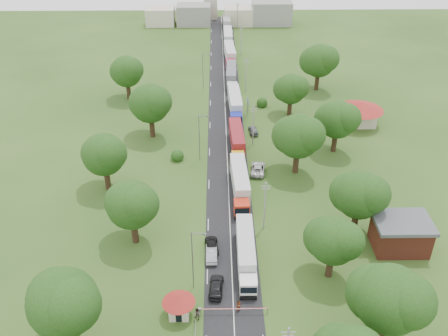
{
  "coord_description": "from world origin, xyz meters",
  "views": [
    {
      "loc": [
        -2.01,
        -70.9,
        51.7
      ],
      "look_at": [
        -0.78,
        6.89,
        3.0
      ],
      "focal_mm": 40.0,
      "sensor_mm": 36.0,
      "label": 1
    }
  ],
  "objects_px": {
    "guard_booth": "(179,303)",
    "truck_0": "(246,252)",
    "pedestrian_near": "(239,306)",
    "car_lane_front": "(216,287)",
    "car_lane_mid": "(212,253)",
    "info_sign": "(248,104)",
    "boom_barrier": "(223,309)"
  },
  "relations": [
    {
      "from": "guard_booth",
      "to": "info_sign",
      "type": "distance_m",
      "value": 61.27
    },
    {
      "from": "boom_barrier",
      "to": "pedestrian_near",
      "type": "distance_m",
      "value": 2.08
    },
    {
      "from": "car_lane_front",
      "to": "car_lane_mid",
      "type": "height_order",
      "value": "car_lane_front"
    },
    {
      "from": "truck_0",
      "to": "car_lane_front",
      "type": "relative_size",
      "value": 2.98
    },
    {
      "from": "guard_booth",
      "to": "boom_barrier",
      "type": "bearing_deg",
      "value": 0.01
    },
    {
      "from": "truck_0",
      "to": "pedestrian_near",
      "type": "relative_size",
      "value": 7.88
    },
    {
      "from": "truck_0",
      "to": "car_lane_mid",
      "type": "xyz_separation_m",
      "value": [
        -5.1,
        1.44,
        -1.34
      ]
    },
    {
      "from": "info_sign",
      "to": "car_lane_front",
      "type": "bearing_deg",
      "value": -97.67
    },
    {
      "from": "car_lane_mid",
      "to": "boom_barrier",
      "type": "bearing_deg",
      "value": 97.6
    },
    {
      "from": "boom_barrier",
      "to": "car_lane_front",
      "type": "bearing_deg",
      "value": 102.76
    },
    {
      "from": "info_sign",
      "to": "car_lane_front",
      "type": "relative_size",
      "value": 0.85
    },
    {
      "from": "pedestrian_near",
      "to": "car_lane_front",
      "type": "bearing_deg",
      "value": 95.21
    },
    {
      "from": "guard_booth",
      "to": "truck_0",
      "type": "xyz_separation_m",
      "value": [
        9.3,
        9.78,
        -0.04
      ]
    },
    {
      "from": "car_lane_mid",
      "to": "pedestrian_near",
      "type": "distance_m",
      "value": 11.33
    },
    {
      "from": "guard_booth",
      "to": "info_sign",
      "type": "bearing_deg",
      "value": 78.32
    },
    {
      "from": "info_sign",
      "to": "pedestrian_near",
      "type": "distance_m",
      "value": 59.71
    },
    {
      "from": "info_sign",
      "to": "car_lane_front",
      "type": "distance_m",
      "value": 56.33
    },
    {
      "from": "truck_0",
      "to": "pedestrian_near",
      "type": "height_order",
      "value": "truck_0"
    },
    {
      "from": "guard_booth",
      "to": "truck_0",
      "type": "height_order",
      "value": "truck_0"
    },
    {
      "from": "truck_0",
      "to": "pedestrian_near",
      "type": "distance_m",
      "value": 9.47
    },
    {
      "from": "info_sign",
      "to": "car_lane_front",
      "type": "xyz_separation_m",
      "value": [
        -7.51,
        -55.78,
        -2.18
      ]
    },
    {
      "from": "info_sign",
      "to": "truck_0",
      "type": "bearing_deg",
      "value": -93.53
    },
    {
      "from": "truck_0",
      "to": "car_lane_mid",
      "type": "distance_m",
      "value": 5.47
    },
    {
      "from": "guard_booth",
      "to": "pedestrian_near",
      "type": "distance_m",
      "value": 7.97
    },
    {
      "from": "car_lane_mid",
      "to": "guard_booth",
      "type": "bearing_deg",
      "value": 68.76
    },
    {
      "from": "boom_barrier",
      "to": "car_lane_mid",
      "type": "bearing_deg",
      "value": 98.33
    },
    {
      "from": "info_sign",
      "to": "car_lane_mid",
      "type": "bearing_deg",
      "value": -99.54
    },
    {
      "from": "car_lane_front",
      "to": "car_lane_mid",
      "type": "relative_size",
      "value": 1.02
    },
    {
      "from": "guard_booth",
      "to": "car_lane_front",
      "type": "height_order",
      "value": "guard_booth"
    },
    {
      "from": "boom_barrier",
      "to": "info_sign",
      "type": "bearing_deg",
      "value": 83.76
    },
    {
      "from": "car_lane_front",
      "to": "pedestrian_near",
      "type": "height_order",
      "value": "pedestrian_near"
    },
    {
      "from": "guard_booth",
      "to": "truck_0",
      "type": "distance_m",
      "value": 13.5
    }
  ]
}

